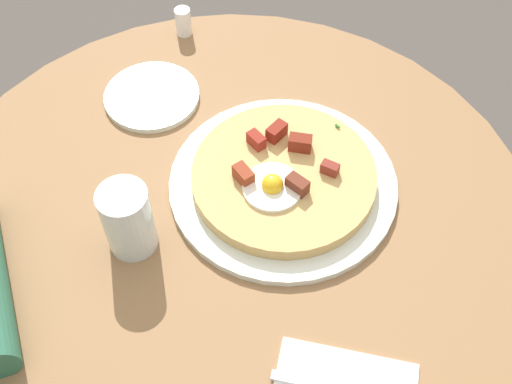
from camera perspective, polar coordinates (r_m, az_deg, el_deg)
The scene contains 6 objects.
dining_table at distance 1.07m, azimuth -2.18°, elevation -7.22°, with size 0.90×0.90×0.72m.
pizza_plate at distance 0.95m, azimuth 2.43°, elevation 0.76°, with size 0.34×0.34×0.01m, color silver.
breakfast_pizza at distance 0.93m, azimuth 2.42°, elevation 1.43°, with size 0.27×0.27×0.05m.
bread_plate at distance 1.08m, azimuth -9.26°, elevation 8.41°, with size 0.16×0.16×0.01m, color silver.
water_glass at distance 0.86m, azimuth -11.34°, elevation -2.42°, with size 0.07×0.07×0.11m, color silver.
salt_shaker at distance 1.18m, azimuth -6.50°, elevation 14.83°, with size 0.03×0.03×0.05m, color white.
Camera 1 is at (-0.23, 0.47, 1.48)m, focal length 44.91 mm.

